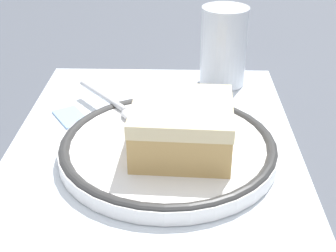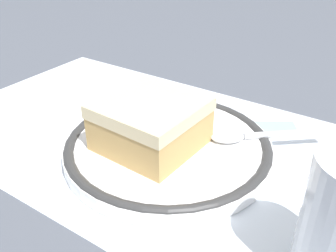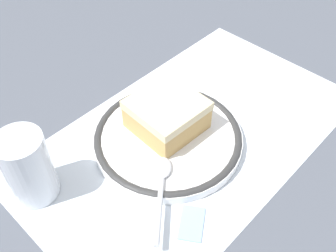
{
  "view_description": "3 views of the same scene",
  "coord_description": "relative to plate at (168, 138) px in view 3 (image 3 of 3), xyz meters",
  "views": [
    {
      "loc": [
        -0.39,
        -0.03,
        0.27
      ],
      "look_at": [
        0.04,
        -0.02,
        0.04
      ],
      "focal_mm": 51.78,
      "sensor_mm": 36.0,
      "label": 1
    },
    {
      "loc": [
        0.22,
        -0.3,
        0.23
      ],
      "look_at": [
        0.04,
        -0.02,
        0.04
      ],
      "focal_mm": 39.64,
      "sensor_mm": 36.0,
      "label": 2
    },
    {
      "loc": [
        0.32,
        0.25,
        0.45
      ],
      "look_at": [
        0.04,
        -0.02,
        0.04
      ],
      "focal_mm": 41.73,
      "sensor_mm": 36.0,
      "label": 3
    }
  ],
  "objects": [
    {
      "name": "napkin",
      "position": [
        -0.19,
        -0.05,
        -0.01
      ],
      "size": [
        0.11,
        0.13,
        0.0
      ],
      "primitive_type": "cube",
      "rotation": [
        0.0,
        0.0,
        0.09
      ],
      "color": "white",
      "rests_on": "placemat"
    },
    {
      "name": "spoon",
      "position": [
        0.07,
        0.06,
        0.01
      ],
      "size": [
        0.11,
        0.1,
        0.01
      ],
      "color": "silver",
      "rests_on": "plate"
    },
    {
      "name": "placemat",
      "position": [
        -0.04,
        0.02,
        -0.01
      ],
      "size": [
        0.54,
        0.31,
        0.0
      ],
      "primitive_type": "cube",
      "color": "silver",
      "rests_on": "ground_plane"
    },
    {
      "name": "cup",
      "position": [
        0.19,
        -0.07,
        0.04
      ],
      "size": [
        0.06,
        0.06,
        0.1
      ],
      "color": "silver",
      "rests_on": "placemat"
    },
    {
      "name": "ground_plane",
      "position": [
        -0.04,
        0.02,
        -0.01
      ],
      "size": [
        2.4,
        2.4,
        0.0
      ],
      "primitive_type": "plane",
      "color": "#4C515B"
    },
    {
      "name": "plate",
      "position": [
        0.0,
        0.0,
        0.0
      ],
      "size": [
        0.22,
        0.22,
        0.02
      ],
      "color": "white",
      "rests_on": "placemat"
    },
    {
      "name": "cake_slice",
      "position": [
        -0.01,
        -0.01,
        0.03
      ],
      "size": [
        0.1,
        0.1,
        0.05
      ],
      "color": "tan",
      "rests_on": "plate"
    },
    {
      "name": "sugar_packet",
      "position": [
        0.08,
        0.12,
        -0.01
      ],
      "size": [
        0.06,
        0.05,
        0.01
      ],
      "primitive_type": "cube",
      "rotation": [
        0.0,
        0.0,
        0.58
      ],
      "color": "#8CB2E0",
      "rests_on": "placemat"
    }
  ]
}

